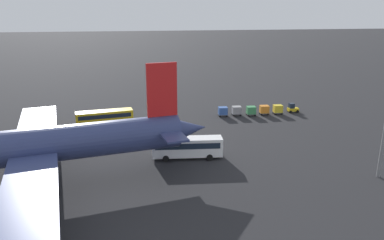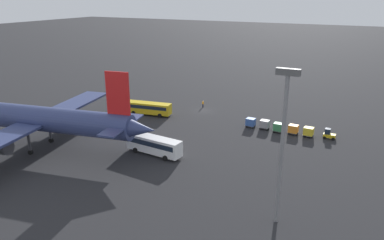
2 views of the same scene
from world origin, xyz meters
TOP-DOWN VIEW (x-y plane):
  - ground_plane at (0.00, 0.00)m, footprint 600.00×600.00m
  - airplane at (19.01, 36.57)m, footprint 50.87×44.28m
  - shuttle_bus_near at (10.64, 9.18)m, footprint 11.54×4.33m
  - shuttle_bus_far at (-3.42, 28.80)m, footprint 11.24×3.62m
  - baggage_tug at (-31.09, 5.83)m, footprint 2.41×1.63m
  - worker_person at (1.48, -2.63)m, footprint 0.38×0.38m
  - cargo_cart_yellow at (-27.19, 6.78)m, footprint 2.08×1.78m
  - cargo_cart_orange at (-24.04, 6.73)m, footprint 2.08×1.78m
  - cargo_cart_green at (-20.89, 6.98)m, footprint 2.08×1.78m
  - cargo_cart_grey at (-17.74, 6.42)m, footprint 2.08×1.78m
  - cargo_cart_blue at (-14.59, 6.56)m, footprint 2.08×1.78m

SIDE VIEW (x-z plane):
  - ground_plane at x=0.00m, z-range 0.00..0.00m
  - worker_person at x=1.48m, z-range 0.00..1.74m
  - baggage_tug at x=-31.09m, z-range -0.11..1.99m
  - cargo_cart_yellow at x=-27.19m, z-range 0.16..2.22m
  - cargo_cart_orange at x=-24.04m, z-range 0.16..2.22m
  - cargo_cart_green at x=-20.89m, z-range 0.16..2.22m
  - cargo_cart_grey at x=-17.74m, z-range 0.16..2.22m
  - cargo_cart_blue at x=-14.59m, z-range 0.16..2.22m
  - shuttle_bus_near at x=10.64m, z-range 0.31..3.36m
  - shuttle_bus_far at x=-3.42m, z-range 0.33..3.68m
  - airplane at x=19.01m, z-range -1.98..13.96m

